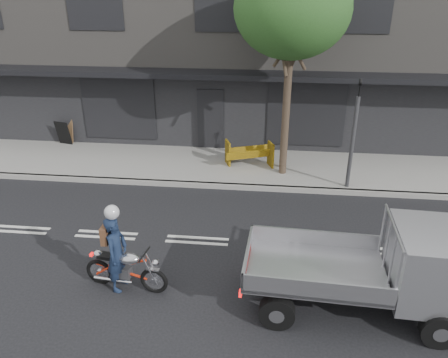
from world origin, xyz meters
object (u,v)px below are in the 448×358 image
at_px(street_tree, 292,9).
at_px(traffic_light_pole, 353,141).
at_px(motorcycle, 125,268).
at_px(flatbed_ute, 412,266).
at_px(construction_barrier, 249,156).
at_px(rider, 117,254).
at_px(sandwich_board, 63,133).

xyz_separation_m(street_tree, traffic_light_pole, (2.00, -0.85, -3.63)).
xyz_separation_m(motorcycle, flatbed_ute, (5.71, -0.18, 0.64)).
bearing_deg(traffic_light_pole, construction_barrier, 160.18).
relative_size(street_tree, rider, 3.94).
xyz_separation_m(motorcycle, construction_barrier, (2.25, 6.48, 0.10)).
distance_m(street_tree, rider, 8.39).
distance_m(street_tree, flatbed_ute, 7.93).
bearing_deg(sandwich_board, street_tree, 1.68).
distance_m(street_tree, construction_barrier, 4.83).
height_order(flatbed_ute, sandwich_board, flatbed_ute).
distance_m(flatbed_ute, sandwich_board, 13.51).
bearing_deg(flatbed_ute, construction_barrier, 120.39).
bearing_deg(street_tree, sandwich_board, 167.97).
distance_m(street_tree, traffic_light_pole, 4.23).
xyz_separation_m(street_tree, sandwich_board, (-8.45, 1.80, -4.66)).
bearing_deg(motorcycle, construction_barrier, 78.74).
relative_size(traffic_light_pole, rider, 2.04).
distance_m(rider, sandwich_board, 9.37).
height_order(motorcycle, flatbed_ute, flatbed_ute).
xyz_separation_m(flatbed_ute, construction_barrier, (-3.46, 6.65, -0.55)).
bearing_deg(rider, flatbed_ute, -83.88).
bearing_deg(motorcycle, traffic_light_pole, 52.54).
relative_size(rider, flatbed_ute, 0.39).
bearing_deg(rider, traffic_light_pole, -38.25).
distance_m(motorcycle, rider, 0.39).
height_order(street_tree, flatbed_ute, street_tree).
height_order(motorcycle, construction_barrier, construction_barrier).
relative_size(motorcycle, construction_barrier, 1.18).
height_order(street_tree, construction_barrier, street_tree).
bearing_deg(motorcycle, street_tree, 69.08).
bearing_deg(street_tree, flatbed_ute, -70.08).
bearing_deg(street_tree, rider, -119.84).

